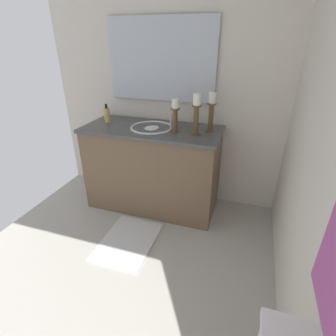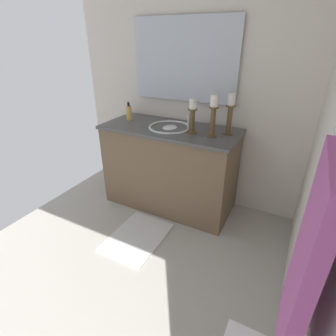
# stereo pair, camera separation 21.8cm
# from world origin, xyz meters

# --- Properties ---
(floor) EXTENTS (2.50, 2.40, 0.02)m
(floor) POSITION_xyz_m (0.00, 0.00, -0.01)
(floor) COLOR #B2ADA3
(floor) RESTS_ON ground
(wall_back) EXTENTS (2.50, 0.04, 2.45)m
(wall_back) POSITION_xyz_m (0.00, 1.20, 1.23)
(wall_back) COLOR silver
(wall_back) RESTS_ON ground
(wall_left) EXTENTS (0.04, 2.40, 2.45)m
(wall_left) POSITION_xyz_m (-1.25, 0.00, 1.23)
(wall_left) COLOR silver
(wall_left) RESTS_ON ground
(vanity_cabinet) EXTENTS (0.58, 1.31, 0.85)m
(vanity_cabinet) POSITION_xyz_m (-0.93, -0.03, 0.42)
(vanity_cabinet) COLOR brown
(vanity_cabinet) RESTS_ON ground
(sink_basin) EXTENTS (0.40, 0.40, 0.24)m
(sink_basin) POSITION_xyz_m (-0.93, -0.03, 0.81)
(sink_basin) COLOR white
(sink_basin) RESTS_ON vanity_cabinet
(mirror) EXTENTS (0.02, 1.05, 0.74)m
(mirror) POSITION_xyz_m (-1.21, -0.03, 1.41)
(mirror) COLOR silver
(candle_holder_tall) EXTENTS (0.09, 0.09, 0.34)m
(candle_holder_tall) POSITION_xyz_m (-1.00, 0.51, 1.03)
(candle_holder_tall) COLOR brown
(candle_holder_tall) RESTS_ON vanity_cabinet
(candle_holder_short) EXTENTS (0.09, 0.09, 0.35)m
(candle_holder_short) POSITION_xyz_m (-0.88, 0.40, 1.03)
(candle_holder_short) COLOR brown
(candle_holder_short) RESTS_ON vanity_cabinet
(candle_holder_mid) EXTENTS (0.09, 0.09, 0.29)m
(candle_holder_mid) POSITION_xyz_m (-0.89, 0.21, 1.00)
(candle_holder_mid) COLOR brown
(candle_holder_mid) RESTS_ON vanity_cabinet
(soap_bottle) EXTENTS (0.06, 0.06, 0.18)m
(soap_bottle) POSITION_xyz_m (-0.96, -0.51, 0.92)
(soap_bottle) COLOR #E5B259
(soap_bottle) RESTS_ON vanity_cabinet
(bath_mat) EXTENTS (0.60, 0.44, 0.02)m
(bath_mat) POSITION_xyz_m (-0.30, -0.03, 0.01)
(bath_mat) COLOR silver
(bath_mat) RESTS_ON ground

